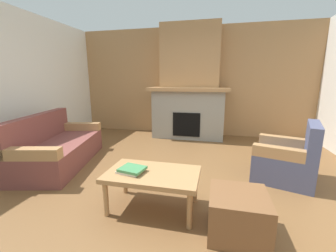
# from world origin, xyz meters

# --- Properties ---
(ground) EXTENTS (9.00, 9.00, 0.00)m
(ground) POSITION_xyz_m (0.00, 0.00, 0.00)
(ground) COLOR brown
(wall_back_wood_panel) EXTENTS (6.00, 0.12, 2.70)m
(wall_back_wood_panel) POSITION_xyz_m (0.00, 3.00, 1.35)
(wall_back_wood_panel) COLOR #A87A4C
(wall_back_wood_panel) RESTS_ON ground
(fireplace) EXTENTS (1.90, 0.82, 2.70)m
(fireplace) POSITION_xyz_m (0.00, 2.62, 1.16)
(fireplace) COLOR gray
(fireplace) RESTS_ON ground
(couch) EXTENTS (1.24, 1.95, 0.85)m
(couch) POSITION_xyz_m (-1.91, 0.29, 0.29)
(couch) COLOR brown
(couch) RESTS_ON ground
(armchair) EXTENTS (0.95, 0.95, 0.85)m
(armchair) POSITION_xyz_m (1.70, 0.55, 0.29)
(armchair) COLOR #474C6B
(armchair) RESTS_ON ground
(coffee_table) EXTENTS (1.00, 0.60, 0.43)m
(coffee_table) POSITION_xyz_m (0.04, -0.57, 0.38)
(coffee_table) COLOR #A87A4C
(coffee_table) RESTS_ON ground
(ottoman) EXTENTS (0.52, 0.52, 0.40)m
(ottoman) POSITION_xyz_m (0.92, -0.78, 0.20)
(ottoman) COLOR brown
(ottoman) RESTS_ON ground
(book_stack_near_edge) EXTENTS (0.31, 0.26, 0.05)m
(book_stack_near_edge) POSITION_xyz_m (-0.18, -0.62, 0.46)
(book_stack_near_edge) COLOR beige
(book_stack_near_edge) RESTS_ON coffee_table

